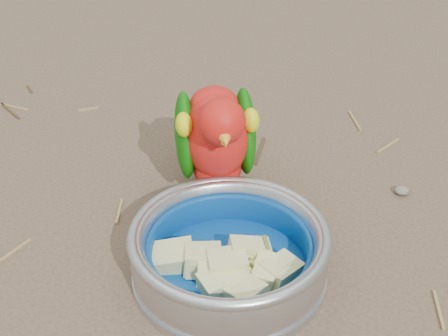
# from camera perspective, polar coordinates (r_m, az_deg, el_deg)

# --- Properties ---
(ground) EXTENTS (60.00, 60.00, 0.00)m
(ground) POSITION_cam_1_polar(r_m,az_deg,el_deg) (0.72, -7.39, -9.68)
(ground) COLOR brown
(food_bowl) EXTENTS (0.20, 0.20, 0.02)m
(food_bowl) POSITION_cam_1_polar(r_m,az_deg,el_deg) (0.71, 0.44, -8.66)
(food_bowl) COLOR #B2B2BA
(food_bowl) RESTS_ON ground
(bowl_wall) EXTENTS (0.20, 0.20, 0.04)m
(bowl_wall) POSITION_cam_1_polar(r_m,az_deg,el_deg) (0.69, 0.45, -6.82)
(bowl_wall) COLOR #B2B2BA
(bowl_wall) RESTS_ON food_bowl
(fruit_wedges) EXTENTS (0.12, 0.12, 0.03)m
(fruit_wedges) POSITION_cam_1_polar(r_m,az_deg,el_deg) (0.70, 0.44, -7.26)
(fruit_wedges) COLOR beige
(fruit_wedges) RESTS_ON food_bowl
(lory_parrot) EXTENTS (0.13, 0.21, 0.16)m
(lory_parrot) POSITION_cam_1_polar(r_m,az_deg,el_deg) (0.78, -0.62, 1.79)
(lory_parrot) COLOR red
(lory_parrot) RESTS_ON ground
(ground_debris) EXTENTS (0.90, 0.80, 0.01)m
(ground_debris) POSITION_cam_1_polar(r_m,az_deg,el_deg) (0.74, -7.30, -7.54)
(ground_debris) COLOR #96774A
(ground_debris) RESTS_ON ground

